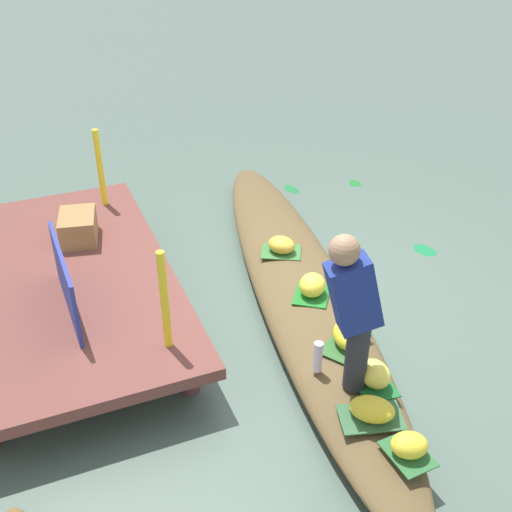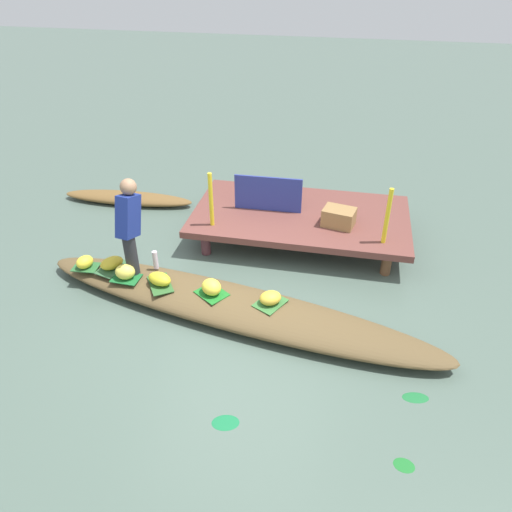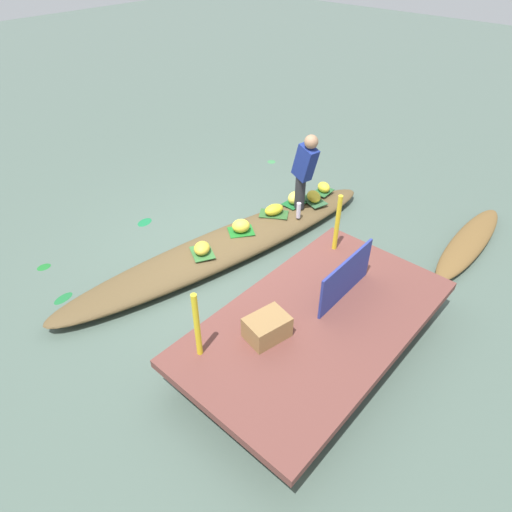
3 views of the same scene
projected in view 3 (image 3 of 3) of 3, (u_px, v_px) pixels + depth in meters
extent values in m
plane|color=#4C6054|center=(228.00, 253.00, 6.60)|extent=(40.00, 40.00, 0.00)
cube|color=brown|center=(317.00, 321.00, 4.98)|extent=(3.20, 1.80, 0.10)
cylinder|color=brown|center=(328.00, 257.00, 6.25)|extent=(0.14, 0.14, 0.32)
cylinder|color=brown|center=(189.00, 368.00, 4.74)|extent=(0.14, 0.14, 0.32)
cylinder|color=brown|center=(426.00, 306.00, 5.48)|extent=(0.14, 0.14, 0.32)
cylinder|color=brown|center=(297.00, 456.00, 3.97)|extent=(0.14, 0.14, 0.32)
ellipsoid|color=brown|center=(228.00, 245.00, 6.52)|extent=(5.33, 1.76, 0.26)
ellipsoid|color=brown|center=(469.00, 242.00, 6.66)|extent=(2.31, 0.54, 0.18)
cube|color=#366F34|center=(202.00, 253.00, 6.17)|extent=(0.42, 0.46, 0.01)
ellipsoid|color=gold|center=(202.00, 248.00, 6.12)|extent=(0.34, 0.33, 0.15)
cube|color=#19612B|center=(294.00, 203.00, 7.21)|extent=(0.36, 0.27, 0.01)
ellipsoid|color=#F9E556|center=(295.00, 198.00, 7.15)|extent=(0.28, 0.24, 0.20)
cube|color=#325F3A|center=(313.00, 201.00, 7.27)|extent=(0.38, 0.48, 0.01)
ellipsoid|color=yellow|center=(314.00, 196.00, 7.23)|extent=(0.35, 0.37, 0.15)
cube|color=#2A6232|center=(323.00, 191.00, 7.51)|extent=(0.34, 0.26, 0.01)
ellipsoid|color=yellow|center=(324.00, 187.00, 7.46)|extent=(0.26, 0.29, 0.16)
cube|color=#1D7025|center=(241.00, 231.00, 6.58)|extent=(0.46, 0.44, 0.01)
ellipsoid|color=yellow|center=(241.00, 226.00, 6.52)|extent=(0.34, 0.33, 0.19)
cube|color=#2F5E2B|center=(274.00, 214.00, 6.95)|extent=(0.45, 0.50, 0.01)
ellipsoid|color=gold|center=(274.00, 210.00, 6.90)|extent=(0.35, 0.27, 0.16)
cylinder|color=#28282D|center=(300.00, 192.00, 6.95)|extent=(0.16, 0.16, 0.55)
cube|color=navy|center=(305.00, 162.00, 6.58)|extent=(0.25, 0.43, 0.57)
sphere|color=#9E7556|center=(311.00, 142.00, 6.31)|extent=(0.20, 0.20, 0.20)
cylinder|color=silver|center=(299.00, 210.00, 6.81)|extent=(0.07, 0.07, 0.25)
cube|color=navy|center=(346.00, 278.00, 5.08)|extent=(1.01, 0.05, 0.54)
cylinder|color=yellow|center=(337.00, 223.00, 5.73)|extent=(0.06, 0.06, 0.80)
cylinder|color=yellow|center=(197.00, 325.00, 4.32)|extent=(0.06, 0.06, 0.80)
cube|color=olive|center=(267.00, 327.00, 4.67)|extent=(0.50, 0.40, 0.26)
ellipsoid|color=#18713E|center=(145.00, 222.00, 7.24)|extent=(0.31, 0.25, 0.01)
ellipsoid|color=#1C6C28|center=(44.00, 267.00, 6.33)|extent=(0.21, 0.17, 0.01)
ellipsoid|color=#3B8049|center=(271.00, 162.00, 8.98)|extent=(0.23, 0.23, 0.01)
ellipsoid|color=#1B6732|center=(63.00, 298.00, 5.82)|extent=(0.29, 0.18, 0.01)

